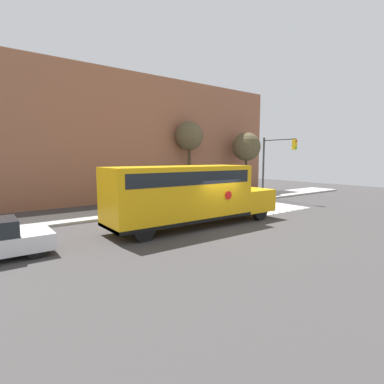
{
  "coord_description": "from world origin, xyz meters",
  "views": [
    {
      "loc": [
        -10.31,
        -11.73,
        3.65
      ],
      "look_at": [
        -0.6,
        1.34,
        1.77
      ],
      "focal_mm": 28.0,
      "sensor_mm": 36.0,
      "label": 1
    }
  ],
  "objects": [
    {
      "name": "stop_sign",
      "position": [
        6.92,
        5.95,
        1.87
      ],
      "size": [
        0.79,
        0.1,
        2.77
      ],
      "color": "#38383A",
      "rests_on": "ground"
    },
    {
      "name": "tree_near_sidewalk",
      "position": [
        5.64,
        10.14,
        5.47
      ],
      "size": [
        2.54,
        2.54,
        6.82
      ],
      "color": "#423323",
      "rests_on": "ground"
    },
    {
      "name": "traffic_light",
      "position": [
        10.34,
        4.53,
        3.55
      ],
      "size": [
        0.28,
        3.29,
        5.36
      ],
      "color": "#38383A",
      "rests_on": "ground"
    },
    {
      "name": "sidewalk_strip",
      "position": [
        0.0,
        6.5,
        0.07
      ],
      "size": [
        44.0,
        3.0,
        0.15
      ],
      "color": "#9E9E99",
      "rests_on": "ground"
    },
    {
      "name": "crosswalk_stripes",
      "position": [
        6.78,
        2.0,
        0.0
      ],
      "size": [
        5.4,
        3.2,
        0.01
      ],
      "color": "white",
      "rests_on": "ground"
    },
    {
      "name": "building_backdrop",
      "position": [
        0.0,
        13.0,
        5.26
      ],
      "size": [
        32.0,
        4.0,
        10.52
      ],
      "color": "#935B42",
      "rests_on": "ground"
    },
    {
      "name": "tree_far_sidewalk",
      "position": [
        11.88,
        9.08,
        4.67
      ],
      "size": [
        2.8,
        2.8,
        6.1
      ],
      "color": "#423323",
      "rests_on": "ground"
    },
    {
      "name": "ground_plane",
      "position": [
        0.0,
        0.0,
        0.0
      ],
      "size": [
        60.0,
        60.0,
        0.0
      ],
      "primitive_type": "plane",
      "color": "#3A3838"
    },
    {
      "name": "school_bus",
      "position": [
        -1.22,
        0.84,
        1.81
      ],
      "size": [
        9.99,
        2.57,
        3.21
      ],
      "color": "#EAA80F",
      "rests_on": "ground"
    }
  ]
}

